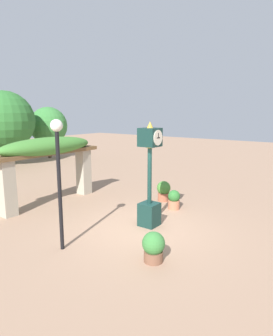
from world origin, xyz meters
name	(u,v)px	position (x,y,z in m)	size (l,w,h in m)	color
ground_plane	(141,228)	(0.00, 0.00, 0.00)	(60.00, 60.00, 0.00)	#9E7A60
pedestal_clock	(150,179)	(0.36, -0.06, 1.49)	(0.56, 0.60, 3.27)	#14332D
pergola	(49,154)	(0.00, 4.34, 1.97)	(4.65, 1.07, 2.60)	#A89E89
potted_plant_near_left	(153,246)	(-1.50, -1.45, 0.39)	(0.55, 0.55, 0.75)	brown
potted_plant_near_right	(164,190)	(2.92, 0.96, 0.43)	(0.55, 0.55, 0.81)	#9E563D
potted_plant_far_left	(174,200)	(2.26, 0.11, 0.36)	(0.44, 0.44, 0.71)	#B26B4C
lamp_post	(58,161)	(-2.35, 0.85, 2.35)	(0.31, 0.31, 3.37)	black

